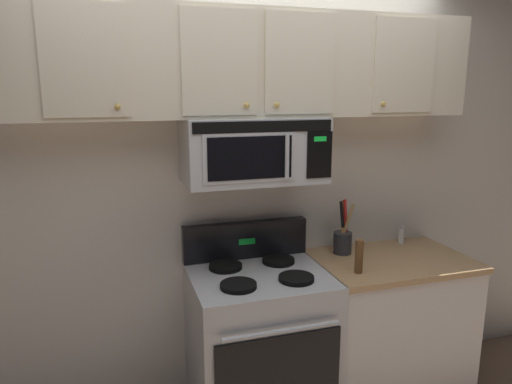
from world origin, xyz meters
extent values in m
cube|color=silver|center=(0.00, 0.79, 1.35)|extent=(5.20, 0.10, 2.70)
cube|color=#B7BABF|center=(0.00, 0.42, 0.45)|extent=(0.76, 0.64, 0.90)
cube|color=black|center=(0.00, 0.09, 0.44)|extent=(0.67, 0.01, 0.52)
cylinder|color=#B7BABF|center=(0.00, 0.06, 0.74)|extent=(0.61, 0.03, 0.03)
cube|color=black|center=(0.00, 0.70, 1.01)|extent=(0.76, 0.07, 0.22)
cube|color=#19D83F|center=(0.00, 0.67, 1.01)|extent=(0.10, 0.00, 0.04)
cylinder|color=black|center=(-0.16, 0.28, 0.91)|extent=(0.19, 0.19, 0.02)
cylinder|color=black|center=(0.16, 0.28, 0.91)|extent=(0.19, 0.19, 0.02)
cylinder|color=black|center=(-0.16, 0.56, 0.91)|extent=(0.19, 0.19, 0.02)
cylinder|color=black|center=(0.16, 0.56, 0.91)|extent=(0.19, 0.19, 0.02)
cube|color=#B7BABF|center=(0.00, 0.54, 1.57)|extent=(0.76, 0.39, 0.35)
cube|color=black|center=(0.00, 0.35, 1.72)|extent=(0.73, 0.01, 0.06)
cube|color=#B7BABF|center=(-0.07, 0.35, 1.56)|extent=(0.49, 0.01, 0.25)
cube|color=black|center=(-0.08, 0.34, 1.56)|extent=(0.44, 0.01, 0.22)
cube|color=black|center=(0.30, 0.35, 1.56)|extent=(0.14, 0.01, 0.25)
cube|color=#19D83F|center=(0.30, 0.34, 1.65)|extent=(0.07, 0.00, 0.03)
cylinder|color=#B7BABF|center=(0.11, 0.32, 1.56)|extent=(0.02, 0.02, 0.23)
cube|color=beige|center=(0.00, 0.57, 2.02)|extent=(2.50, 0.33, 0.55)
cube|color=beige|center=(-0.83, 0.40, 2.02)|extent=(0.38, 0.01, 0.51)
sphere|color=tan|center=(-0.70, 0.39, 1.82)|extent=(0.03, 0.03, 0.03)
cube|color=beige|center=(-0.21, 0.40, 2.02)|extent=(0.38, 0.01, 0.51)
sphere|color=tan|center=(-0.08, 0.39, 1.82)|extent=(0.03, 0.03, 0.03)
cube|color=beige|center=(0.21, 0.40, 2.02)|extent=(0.38, 0.01, 0.51)
sphere|color=tan|center=(0.08, 0.39, 1.82)|extent=(0.03, 0.03, 0.03)
cube|color=beige|center=(0.83, 0.40, 2.02)|extent=(0.38, 0.01, 0.51)
sphere|color=tan|center=(0.70, 0.39, 1.82)|extent=(0.03, 0.03, 0.03)
cube|color=silver|center=(0.84, 0.43, 0.43)|extent=(0.90, 0.62, 0.86)
cube|color=tan|center=(0.84, 0.43, 0.88)|extent=(0.93, 0.65, 0.03)
cylinder|color=#2D2D33|center=(0.59, 0.60, 0.97)|extent=(0.11, 0.11, 0.13)
cylinder|color=tan|center=(0.61, 0.58, 1.10)|extent=(0.08, 0.04, 0.25)
cylinder|color=red|center=(0.61, 0.60, 1.11)|extent=(0.05, 0.03, 0.27)
cylinder|color=black|center=(0.59, 0.60, 1.10)|extent=(0.05, 0.02, 0.26)
cylinder|color=#A87A47|center=(0.60, 0.61, 1.10)|extent=(0.05, 0.08, 0.26)
cylinder|color=white|center=(1.06, 0.66, 0.95)|extent=(0.04, 0.04, 0.10)
cylinder|color=#B7BABF|center=(1.06, 0.66, 1.01)|extent=(0.04, 0.04, 0.02)
cylinder|color=brown|center=(0.53, 0.28, 1.00)|extent=(0.05, 0.05, 0.19)
camera|label=1|loc=(-0.75, -1.91, 1.90)|focal=33.07mm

